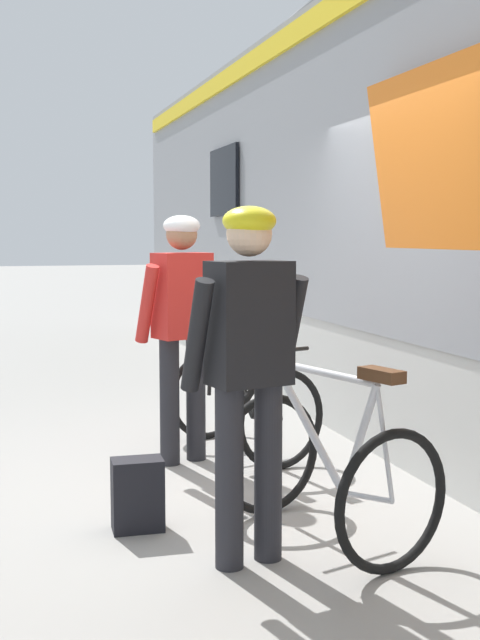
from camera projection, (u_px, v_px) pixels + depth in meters
The scene contains 7 objects.
ground_plane at pixel (224, 483), 5.39m from camera, with size 80.00×80.00×0.00m, color gray.
cyclist_near_in_dark at pixel (249, 353), 3.97m from camera, with size 0.65×0.39×1.76m.
cyclist_far_in_red at pixel (182, 316), 5.79m from camera, with size 0.66×0.44×1.76m.
bicycle_near_silver at pixel (326, 467), 4.33m from camera, with size 0.98×1.23×0.99m.
bicycle_far_black at pixel (243, 400), 6.08m from camera, with size 0.96×1.21×0.99m.
backpack_on_platform at pixel (138, 495), 4.51m from camera, with size 0.28×0.18×0.40m, color black.
water_bottle_near_the_bikes at pixel (261, 445), 5.93m from camera, with size 0.08×0.08×0.21m, color #338CCC.
Camera 1 is at (-1.43, -5.06, 1.62)m, focal length 46.02 mm.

